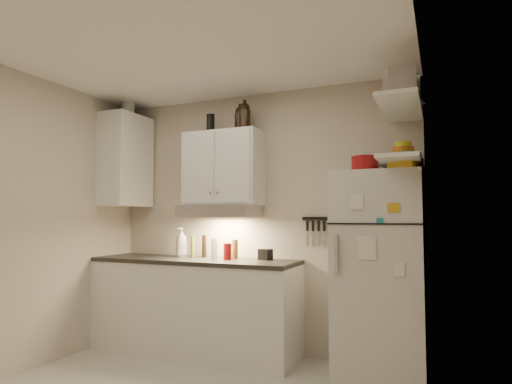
% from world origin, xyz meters
% --- Properties ---
extents(ceiling, '(3.20, 3.00, 0.02)m').
position_xyz_m(ceiling, '(0.00, 0.00, 2.61)').
color(ceiling, white).
rests_on(ceiling, ground).
extents(back_wall, '(3.20, 0.02, 2.60)m').
position_xyz_m(back_wall, '(0.00, 1.51, 1.30)').
color(back_wall, beige).
rests_on(back_wall, ground).
extents(left_wall, '(0.02, 3.00, 2.60)m').
position_xyz_m(left_wall, '(-1.61, 0.00, 1.30)').
color(left_wall, beige).
rests_on(left_wall, ground).
extents(right_wall, '(0.02, 3.00, 2.60)m').
position_xyz_m(right_wall, '(1.61, 0.00, 1.30)').
color(right_wall, beige).
rests_on(right_wall, ground).
extents(base_cabinet, '(2.10, 0.60, 0.88)m').
position_xyz_m(base_cabinet, '(-0.55, 1.20, 0.44)').
color(base_cabinet, white).
rests_on(base_cabinet, floor).
extents(countertop, '(2.10, 0.62, 0.04)m').
position_xyz_m(countertop, '(-0.55, 1.20, 0.90)').
color(countertop, '#2A2724').
rests_on(countertop, base_cabinet).
extents(upper_cabinet, '(0.80, 0.33, 0.75)m').
position_xyz_m(upper_cabinet, '(-0.30, 1.33, 1.83)').
color(upper_cabinet, white).
rests_on(upper_cabinet, back_wall).
extents(side_cabinet, '(0.33, 0.55, 1.00)m').
position_xyz_m(side_cabinet, '(-1.44, 1.20, 1.95)').
color(side_cabinet, white).
rests_on(side_cabinet, left_wall).
extents(range_hood, '(0.76, 0.46, 0.12)m').
position_xyz_m(range_hood, '(-0.30, 1.27, 1.39)').
color(range_hood, silver).
rests_on(range_hood, back_wall).
extents(fridge, '(0.70, 0.68, 1.70)m').
position_xyz_m(fridge, '(1.25, 1.16, 0.85)').
color(fridge, silver).
rests_on(fridge, floor).
extents(shelf_hi, '(0.30, 0.95, 0.03)m').
position_xyz_m(shelf_hi, '(1.45, 1.02, 2.20)').
color(shelf_hi, white).
rests_on(shelf_hi, right_wall).
extents(shelf_lo, '(0.30, 0.95, 0.03)m').
position_xyz_m(shelf_lo, '(1.45, 1.02, 1.76)').
color(shelf_lo, white).
rests_on(shelf_lo, right_wall).
extents(knife_strip, '(0.42, 0.02, 0.03)m').
position_xyz_m(knife_strip, '(0.70, 1.49, 1.32)').
color(knife_strip, black).
rests_on(knife_strip, back_wall).
extents(dutch_oven, '(0.21, 0.21, 0.12)m').
position_xyz_m(dutch_oven, '(1.16, 1.01, 1.76)').
color(dutch_oven, maroon).
rests_on(dutch_oven, fridge).
extents(book_stack, '(0.25, 0.28, 0.08)m').
position_xyz_m(book_stack, '(1.48, 0.92, 1.74)').
color(book_stack, gold).
rests_on(book_stack, fridge).
extents(spice_jar, '(0.08, 0.08, 0.11)m').
position_xyz_m(spice_jar, '(1.28, 1.15, 1.75)').
color(spice_jar, silver).
rests_on(spice_jar, fridge).
extents(stock_pot, '(0.32, 0.32, 0.19)m').
position_xyz_m(stock_pot, '(1.44, 1.30, 2.31)').
color(stock_pot, silver).
rests_on(stock_pot, shelf_hi).
extents(tin_a, '(0.22, 0.20, 0.19)m').
position_xyz_m(tin_a, '(1.53, 0.98, 2.31)').
color(tin_a, '#AAAAAD').
rests_on(tin_a, shelf_hi).
extents(tin_b, '(0.25, 0.25, 0.20)m').
position_xyz_m(tin_b, '(1.46, 0.73, 2.31)').
color(tin_b, '#AAAAAD').
rests_on(tin_b, shelf_hi).
extents(bowl_teal, '(0.23, 0.23, 0.09)m').
position_xyz_m(bowl_teal, '(1.44, 1.29, 1.82)').
color(bowl_teal, teal).
rests_on(bowl_teal, shelf_lo).
extents(bowl_orange, '(0.18, 0.18, 0.05)m').
position_xyz_m(bowl_orange, '(1.44, 1.28, 1.89)').
color(bowl_orange, '#C76812').
rests_on(bowl_orange, bowl_teal).
extents(bowl_yellow, '(0.14, 0.14, 0.05)m').
position_xyz_m(bowl_yellow, '(1.44, 1.28, 1.94)').
color(bowl_yellow, gold).
rests_on(bowl_yellow, bowl_orange).
extents(plates, '(0.26, 0.26, 0.06)m').
position_xyz_m(plates, '(1.47, 1.04, 1.80)').
color(plates, teal).
rests_on(plates, shelf_lo).
extents(growler_a, '(0.14, 0.14, 0.26)m').
position_xyz_m(growler_a, '(-0.13, 1.37, 2.33)').
color(growler_a, black).
rests_on(growler_a, upper_cabinet).
extents(growler_b, '(0.13, 0.13, 0.26)m').
position_xyz_m(growler_b, '(-0.03, 1.26, 2.33)').
color(growler_b, black).
rests_on(growler_b, upper_cabinet).
extents(thermos_a, '(0.07, 0.07, 0.20)m').
position_xyz_m(thermos_a, '(-0.45, 1.32, 2.30)').
color(thermos_a, black).
rests_on(thermos_a, upper_cabinet).
extents(thermos_b, '(0.08, 0.08, 0.20)m').
position_xyz_m(thermos_b, '(-0.45, 1.35, 2.30)').
color(thermos_b, black).
rests_on(thermos_b, upper_cabinet).
extents(side_jar, '(0.18, 0.18, 0.18)m').
position_xyz_m(side_jar, '(-1.43, 1.22, 2.54)').
color(side_jar, silver).
rests_on(side_jar, side_cabinet).
extents(soap_bottle, '(0.16, 0.16, 0.34)m').
position_xyz_m(soap_bottle, '(-0.77, 1.30, 1.09)').
color(soap_bottle, white).
rests_on(soap_bottle, countertop).
extents(pepper_mill, '(0.06, 0.06, 0.19)m').
position_xyz_m(pepper_mill, '(-0.16, 1.33, 1.02)').
color(pepper_mill, brown).
rests_on(pepper_mill, countertop).
extents(oil_bottle, '(0.05, 0.05, 0.22)m').
position_xyz_m(oil_bottle, '(-0.62, 1.28, 1.03)').
color(oil_bottle, '#5B6318').
rests_on(oil_bottle, countertop).
extents(vinegar_bottle, '(0.06, 0.06, 0.23)m').
position_xyz_m(vinegar_bottle, '(-0.53, 1.36, 1.03)').
color(vinegar_bottle, black).
rests_on(vinegar_bottle, countertop).
extents(clear_bottle, '(0.08, 0.08, 0.21)m').
position_xyz_m(clear_bottle, '(-0.33, 1.21, 1.02)').
color(clear_bottle, silver).
rests_on(clear_bottle, countertop).
extents(red_jar, '(0.11, 0.11, 0.16)m').
position_xyz_m(red_jar, '(-0.19, 1.21, 1.00)').
color(red_jar, maroon).
rests_on(red_jar, countertop).
extents(caddy, '(0.14, 0.12, 0.11)m').
position_xyz_m(caddy, '(0.16, 1.34, 0.97)').
color(caddy, black).
rests_on(caddy, countertop).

